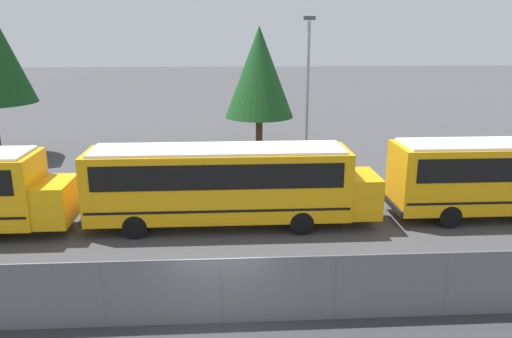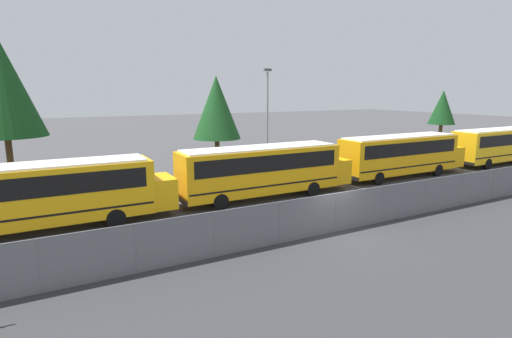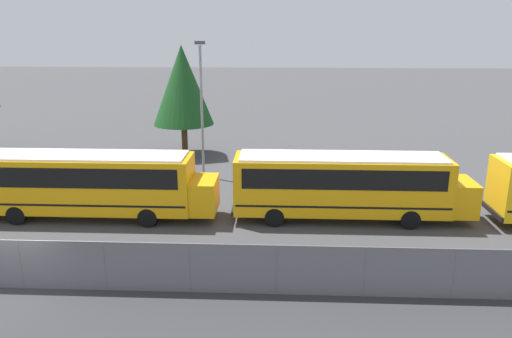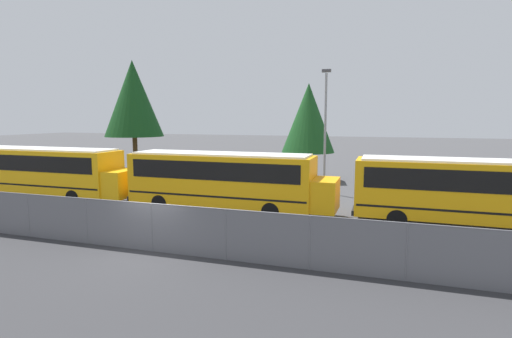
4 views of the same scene
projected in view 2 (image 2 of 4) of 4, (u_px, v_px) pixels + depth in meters
The scene contains 11 objects.
ground_plane at pixel (335, 232), 18.99m from camera, with size 200.00×200.00×0.00m, color #424244.
road_strip at pixel (447, 284), 13.81m from camera, with size 108.02×12.00×0.01m.
fence at pixel (336, 212), 18.80m from camera, with size 74.09×0.07×1.92m.
school_bus_1 at pixel (45, 191), 18.90m from camera, with size 11.67×2.49×3.26m.
school_bus_2 at pixel (264, 168), 24.78m from camera, with size 11.67×2.49×3.26m.
school_bus_3 at pixel (402, 153), 30.88m from camera, with size 11.67×2.49×3.26m.
school_bus_4 at pixel (500, 143), 36.56m from camera, with size 11.67×2.49×3.26m.
light_pole at pixel (267, 116), 32.57m from camera, with size 0.60×0.24×8.39m.
tree_0 at pixel (216, 108), 36.14m from camera, with size 4.36×4.36×7.99m.
tree_1 at pixel (1, 86), 27.63m from camera, with size 5.40×5.40×10.46m.
tree_2 at pixel (442, 108), 49.47m from camera, with size 3.21×3.21×6.76m.
Camera 2 is at (-11.90, -14.11, 6.57)m, focal length 28.00 mm.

